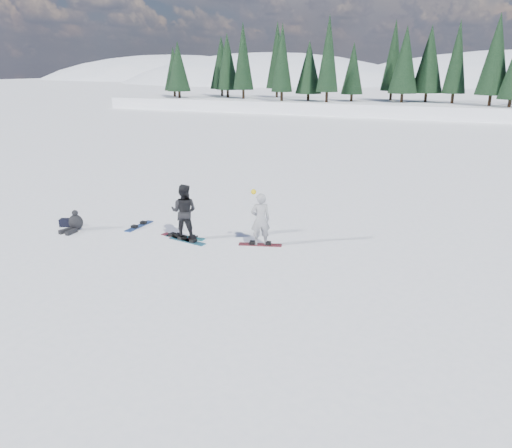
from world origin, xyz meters
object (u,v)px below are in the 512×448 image
(snowboarder_woman, at_px, (260,219))
(snowboard_loose_b, at_px, (178,238))
(seated_rider, at_px, (75,223))
(gear_bag, at_px, (66,223))
(snowboarder_man, at_px, (184,211))
(snowboard_loose_c, at_px, (187,241))
(snowboard_loose_a, at_px, (139,226))

(snowboarder_woman, distance_m, snowboard_loose_b, 3.22)
(seated_rider, xyz_separation_m, gear_bag, (-0.70, 0.25, -0.15))
(snowboarder_man, distance_m, snowboard_loose_b, 1.02)
(seated_rider, relative_size, snowboard_loose_c, 0.64)
(snowboard_loose_b, height_order, snowboard_loose_a, same)
(snowboarder_man, distance_m, snowboard_loose_a, 2.58)
(snowboarder_man, bearing_deg, snowboarder_woman, 175.50)
(snowboard_loose_c, relative_size, snowboard_loose_a, 1.00)
(snowboard_loose_b, bearing_deg, snowboarder_woman, 23.54)
(gear_bag, height_order, snowboard_loose_a, gear_bag)
(snowboarder_woman, distance_m, seated_rider, 7.21)
(gear_bag, bearing_deg, seated_rider, -19.70)
(gear_bag, bearing_deg, snowboard_loose_a, 23.30)
(snowboarder_woman, height_order, snowboard_loose_b, snowboarder_woman)
(gear_bag, bearing_deg, snowboard_loose_c, 4.21)
(gear_bag, relative_size, snowboard_loose_a, 0.30)
(gear_bag, xyz_separation_m, snowboard_loose_b, (4.72, 0.56, -0.14))
(snowboarder_woman, xyz_separation_m, gear_bag, (-7.76, -1.08, -0.79))
(snowboard_loose_a, bearing_deg, seated_rider, 126.38)
(gear_bag, relative_size, snowboard_loose_c, 0.30)
(snowboarder_woman, bearing_deg, seated_rider, -22.89)
(snowboard_loose_b, bearing_deg, snowboard_loose_c, -5.40)
(snowboarder_man, xyz_separation_m, snowboard_loose_b, (-0.24, -0.12, -0.98))
(snowboarder_woman, bearing_deg, snowboard_loose_c, -18.20)
(snowboard_loose_b, xyz_separation_m, snowboard_loose_a, (-2.11, 0.56, 0.00))
(snowboard_loose_b, bearing_deg, gear_bag, -159.25)
(snowboarder_woman, bearing_deg, snowboard_loose_a, -34.03)
(snowboard_loose_c, bearing_deg, snowboard_loose_a, 173.75)
(snowboarder_woman, relative_size, snowboard_loose_c, 1.34)
(snowboarder_man, distance_m, gear_bag, 5.07)
(snowboarder_woman, xyz_separation_m, snowboard_loose_c, (-2.53, -0.69, -0.92))
(seated_rider, bearing_deg, gear_bag, 165.86)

